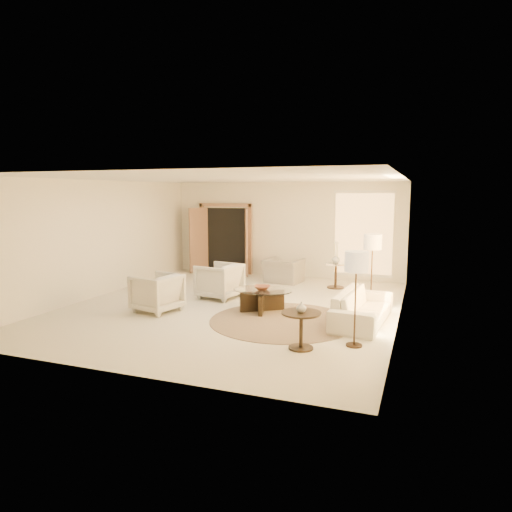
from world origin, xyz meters
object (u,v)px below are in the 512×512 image
(side_table, at_px, (336,273))
(side_vase, at_px, (336,259))
(end_vase, at_px, (301,307))
(armchair_right, at_px, (157,291))
(armchair_left, at_px, (219,279))
(end_table, at_px, (301,324))
(accent_chair, at_px, (283,267))
(sofa, at_px, (362,307))
(coffee_table, at_px, (262,298))
(bowl, at_px, (262,288))
(floor_lamp_near, at_px, (373,245))
(floor_lamp_far, at_px, (356,266))

(side_table, distance_m, side_vase, 0.38)
(end_vase, xyz_separation_m, side_vase, (-0.35, 4.90, 0.09))
(armchair_right, height_order, side_vase, side_vase)
(armchair_left, relative_size, end_table, 1.43)
(accent_chair, bearing_deg, sofa, 135.49)
(armchair_left, bearing_deg, end_table, 54.78)
(end_vase, bearing_deg, armchair_left, 134.49)
(accent_chair, distance_m, coffee_table, 3.22)
(side_table, bearing_deg, armchair_right, -130.21)
(armchair_left, relative_size, bowl, 2.68)
(side_table, relative_size, side_vase, 2.77)
(armchair_right, height_order, end_vase, armchair_right)
(coffee_table, distance_m, floor_lamp_near, 2.67)
(accent_chair, bearing_deg, floor_lamp_near, 150.64)
(armchair_right, xyz_separation_m, floor_lamp_near, (4.21, 2.01, 0.92))
(coffee_table, height_order, end_vase, end_vase)
(coffee_table, bearing_deg, armchair_left, 149.78)
(floor_lamp_far, relative_size, bowl, 4.57)
(armchair_right, distance_m, end_table, 3.67)
(armchair_right, bearing_deg, end_table, 83.19)
(coffee_table, bearing_deg, accent_chair, 98.94)
(bowl, bearing_deg, armchair_right, -159.68)
(coffee_table, distance_m, side_vase, 3.12)
(bowl, bearing_deg, end_table, -55.48)
(accent_chair, bearing_deg, bowl, 106.18)
(sofa, distance_m, armchair_right, 4.25)
(armchair_right, xyz_separation_m, side_table, (3.12, 3.69, -0.04))
(armchair_left, relative_size, coffee_table, 0.56)
(accent_chair, height_order, side_table, accent_chair)
(coffee_table, height_order, end_table, end_table)
(sofa, xyz_separation_m, floor_lamp_far, (0.05, -1.43, 1.03))
(armchair_left, bearing_deg, side_table, 141.72)
(bowl, bearing_deg, floor_lamp_far, -35.89)
(floor_lamp_near, relative_size, end_vase, 9.44)
(end_table, relative_size, end_vase, 3.79)
(armchair_right, xyz_separation_m, side_vase, (3.12, 3.69, 0.34))
(side_table, bearing_deg, floor_lamp_near, -56.95)
(floor_lamp_near, bearing_deg, armchair_left, -172.91)
(armchair_left, distance_m, bowl, 1.59)
(end_vase, bearing_deg, side_vase, 94.04)
(sofa, distance_m, side_vase, 3.26)
(accent_chair, bearing_deg, floor_lamp_far, 126.54)
(floor_lamp_near, bearing_deg, end_vase, -103.03)
(armchair_left, height_order, armchair_right, armchair_left)
(sofa, bearing_deg, coffee_table, 91.19)
(armchair_right, height_order, side_table, armchair_right)
(sofa, height_order, floor_lamp_near, floor_lamp_near)
(armchair_left, distance_m, coffee_table, 1.59)
(end_vase, bearing_deg, side_table, 94.04)
(sofa, xyz_separation_m, floor_lamp_near, (0.01, 1.36, 1.06))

